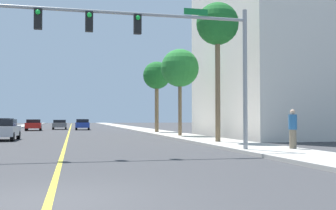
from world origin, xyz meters
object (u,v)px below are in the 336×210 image
car_black (2,126)px  car_blue (83,124)px  car_silver (4,129)px  palm_far (157,76)px  car_gray (60,124)px  car_red (34,125)px  pedestrian (293,129)px  traffic_signal_mast (158,40)px  palm_near (218,26)px  palm_mid (180,69)px

car_black → car_blue: size_ratio=1.06×
car_silver → car_blue: (5.97, 25.73, -0.02)m
palm_far → car_gray: palm_far is taller
car_red → car_silver: 24.00m
palm_far → car_gray: bearing=119.9°
palm_far → car_blue: (-7.16, 14.94, -5.14)m
pedestrian → car_black: bearing=55.6°
car_black → pedestrian: size_ratio=2.50×
traffic_signal_mast → palm_near: palm_near is taller
palm_far → car_black: size_ratio=1.61×
palm_near → palm_far: palm_near is taller
car_gray → car_blue: 4.24m
traffic_signal_mast → palm_mid: 15.71m
car_gray → pedestrian: size_ratio=2.28×
car_gray → palm_far: bearing=-61.2°
palm_far → car_gray: 21.22m
palm_mid → car_red: size_ratio=1.55×
palm_mid → car_black: bearing=152.2°
palm_mid → pedestrian: bearing=-84.9°
palm_near → palm_far: bearing=90.2°
pedestrian → palm_far: bearing=23.7°
traffic_signal_mast → car_red: size_ratio=2.56×
car_silver → pedestrian: 19.73m
palm_mid → palm_far: 8.99m
car_black → car_silver: bearing=102.0°
car_gray → car_blue: size_ratio=0.96×
traffic_signal_mast → car_silver: 16.04m
car_black → traffic_signal_mast: bearing=115.8°
car_gray → pedestrian: bearing=-75.5°
car_silver → pedestrian: bearing=-41.6°
palm_near → car_red: 34.50m
car_silver → car_black: size_ratio=0.87×
traffic_signal_mast → palm_near: size_ratio=1.40×
car_silver → palm_far: bearing=40.2°
palm_mid → car_red: bearing=121.1°
car_gray → car_red: bearing=-124.5°
traffic_signal_mast → palm_near: (4.91, 5.93, 2.20)m
palm_far → pedestrian: size_ratio=4.03×
car_red → car_gray: car_red is taller
palm_near → car_silver: 16.30m
palm_near → car_gray: size_ratio=2.05×
palm_far → car_red: 19.44m
palm_near → car_black: palm_near is taller
traffic_signal_mast → car_gray: bearing=97.4°
car_blue → pedestrian: pedestrian is taller
palm_far → car_gray: (-10.25, 17.84, -5.18)m
car_red → car_silver: bearing=-92.4°
palm_near → pedestrian: size_ratio=4.66×
car_gray → car_silver: car_silver is taller
car_red → car_black: (-1.51, -14.34, 0.06)m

